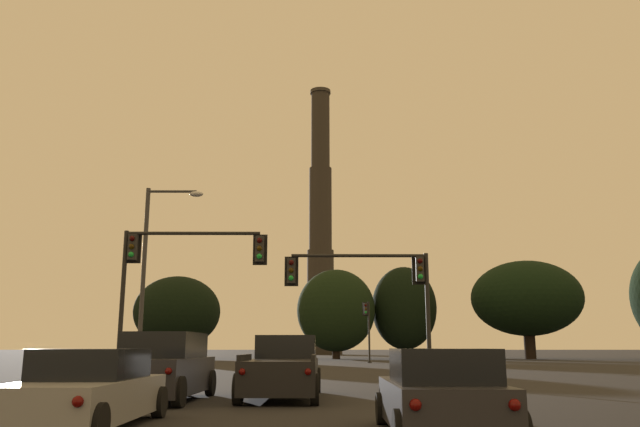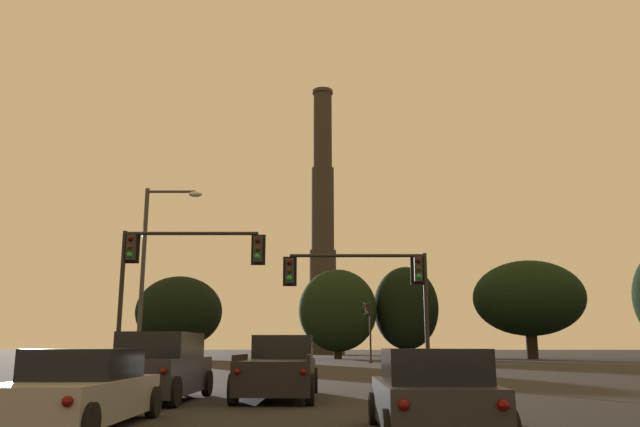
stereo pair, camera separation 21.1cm
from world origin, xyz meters
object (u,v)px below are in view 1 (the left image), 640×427
object	(u,v)px
traffic_light_overhead_left	(172,265)
sedan_left_lane_second	(87,391)
hatchback_right_lane_second	(440,396)
smokestack	(320,245)
suv_left_lane_front	(164,368)
traffic_light_far_right	(367,322)
traffic_light_overhead_right	(377,282)
street_lamp	(153,261)
pickup_truck_center_lane_front	(283,369)

from	to	relation	value
traffic_light_overhead_left	sedan_left_lane_second	bearing A→B (deg)	-83.04
hatchback_right_lane_second	smokestack	bearing A→B (deg)	91.73
traffic_light_overhead_left	smokestack	bearing A→B (deg)	86.08
smokestack	suv_left_lane_front	bearing A→B (deg)	-92.79
hatchback_right_lane_second	traffic_light_far_right	xyz separation A→B (m)	(2.65, 47.74, 3.00)
traffic_light_overhead_right	street_lamp	xyz separation A→B (m)	(-10.04, 2.45, 1.21)
hatchback_right_lane_second	suv_left_lane_front	bearing A→B (deg)	133.03
traffic_light_overhead_left	pickup_truck_center_lane_front	bearing A→B (deg)	-50.28
sedan_left_lane_second	smokestack	size ratio (longest dim) A/B	0.09
traffic_light_overhead_left	street_lamp	distance (m)	4.04
hatchback_right_lane_second	traffic_light_overhead_right	size ratio (longest dim) A/B	0.67
hatchback_right_lane_second	traffic_light_far_right	world-z (taller)	traffic_light_far_right
hatchback_right_lane_second	suv_left_lane_front	xyz separation A→B (m)	(-6.32, 7.02, 0.23)
sedan_left_lane_second	traffic_light_far_right	world-z (taller)	traffic_light_far_right
pickup_truck_center_lane_front	hatchback_right_lane_second	bearing A→B (deg)	-68.62
traffic_light_overhead_left	street_lamp	bearing A→B (deg)	115.78
sedan_left_lane_second	traffic_light_overhead_left	world-z (taller)	traffic_light_overhead_left
hatchback_right_lane_second	sedan_left_lane_second	xyz separation A→B (m)	(-6.28, 1.04, 0.00)
smokestack	hatchback_right_lane_second	bearing A→B (deg)	-89.30
hatchback_right_lane_second	street_lamp	distance (m)	20.52
sedan_left_lane_second	traffic_light_far_right	xyz separation A→B (m)	(8.93, 46.70, 2.99)
suv_left_lane_front	traffic_light_far_right	xyz separation A→B (m)	(8.97, 40.72, 2.76)
traffic_light_overhead_right	street_lamp	world-z (taller)	street_lamp
suv_left_lane_front	traffic_light_far_right	distance (m)	41.79
street_lamp	suv_left_lane_front	bearing A→B (deg)	-72.73
pickup_truck_center_lane_front	street_lamp	size ratio (longest dim) A/B	0.63
hatchback_right_lane_second	street_lamp	world-z (taller)	street_lamp
smokestack	traffic_light_overhead_left	bearing A→B (deg)	-93.92
traffic_light_far_right	traffic_light_overhead_right	bearing A→B (deg)	-93.85
sedan_left_lane_second	hatchback_right_lane_second	bearing A→B (deg)	-9.24
traffic_light_overhead_right	street_lamp	distance (m)	10.41
pickup_truck_center_lane_front	traffic_light_far_right	distance (m)	40.07
suv_left_lane_front	smokestack	xyz separation A→B (m)	(4.99, 102.29, 19.89)
traffic_light_overhead_left	street_lamp	size ratio (longest dim) A/B	0.69
street_lamp	smokestack	size ratio (longest dim) A/B	0.16
suv_left_lane_front	traffic_light_overhead_left	size ratio (longest dim) A/B	0.82
traffic_light_overhead_left	smokestack	distance (m)	96.94
pickup_truck_center_lane_front	traffic_light_far_right	size ratio (longest dim) A/B	0.99
traffic_light_overhead_right	street_lamp	bearing A→B (deg)	166.29
traffic_light_far_right	street_lamp	distance (m)	32.63
traffic_light_overhead_left	traffic_light_far_right	bearing A→B (deg)	72.72
pickup_truck_center_lane_front	traffic_light_overhead_right	world-z (taller)	traffic_light_overhead_right
hatchback_right_lane_second	traffic_light_far_right	bearing A→B (deg)	87.86
traffic_light_far_right	traffic_light_overhead_left	world-z (taller)	traffic_light_overhead_left
sedan_left_lane_second	smokestack	bearing A→B (deg)	87.50
sedan_left_lane_second	traffic_light_overhead_left	size ratio (longest dim) A/B	0.78
traffic_light_far_right	sedan_left_lane_second	bearing A→B (deg)	-100.83
traffic_light_overhead_left	suv_left_lane_front	bearing A→B (deg)	-77.50
hatchback_right_lane_second	sedan_left_lane_second	size ratio (longest dim) A/B	0.88
hatchback_right_lane_second	pickup_truck_center_lane_front	distance (m)	8.74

